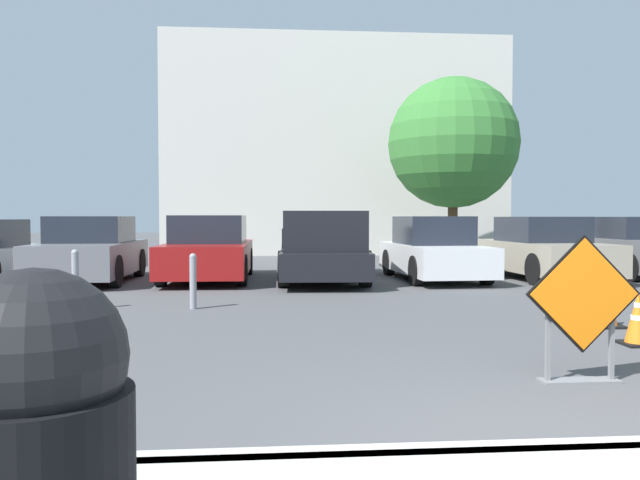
% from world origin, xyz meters
% --- Properties ---
extents(ground_plane, '(96.00, 96.00, 0.00)m').
position_xyz_m(ground_plane, '(0.00, 10.00, 0.00)').
color(ground_plane, '#4C4C4F').
extents(curb_lip, '(24.07, 0.20, 0.14)m').
position_xyz_m(curb_lip, '(0.00, 0.00, 0.07)').
color(curb_lip, '#ADAAA3').
rests_on(curb_lip, ground_plane).
extents(road_closed_sign, '(1.05, 0.20, 1.33)m').
position_xyz_m(road_closed_sign, '(1.06, 1.80, 0.69)').
color(road_closed_sign, black).
rests_on(road_closed_sign, ground_plane).
extents(traffic_cone_second, '(0.38, 0.38, 0.63)m').
position_xyz_m(traffic_cone_second, '(2.54, 3.35, 0.31)').
color(traffic_cone_second, black).
rests_on(traffic_cone_second, ground_plane).
extents(traffic_cone_third, '(0.43, 0.43, 0.65)m').
position_xyz_m(traffic_cone_third, '(2.81, 4.54, 0.31)').
color(traffic_cone_third, black).
rests_on(traffic_cone_third, ground_plane).
extents(traffic_cone_fourth, '(0.54, 0.54, 0.71)m').
position_xyz_m(traffic_cone_fourth, '(3.18, 5.66, 0.34)').
color(traffic_cone_fourth, black).
rests_on(traffic_cone_fourth, ground_plane).
extents(parked_car_second, '(1.92, 4.13, 1.50)m').
position_xyz_m(parked_car_second, '(-5.81, 11.14, 0.70)').
color(parked_car_second, slate).
rests_on(parked_car_second, ground_plane).
extents(parked_car_third, '(1.97, 4.41, 1.53)m').
position_xyz_m(parked_car_third, '(-3.15, 11.35, 0.70)').
color(parked_car_third, maroon).
rests_on(parked_car_third, ground_plane).
extents(pickup_truck, '(2.14, 5.45, 1.61)m').
position_xyz_m(pickup_truck, '(-0.50, 10.83, 0.73)').
color(pickup_truck, black).
rests_on(pickup_truck, ground_plane).
extents(parked_car_fourth, '(1.91, 4.19, 1.50)m').
position_xyz_m(parked_car_fourth, '(2.18, 11.03, 0.68)').
color(parked_car_fourth, white).
rests_on(parked_car_fourth, ground_plane).
extents(parked_car_fifth, '(1.99, 4.34, 1.50)m').
position_xyz_m(parked_car_fifth, '(4.84, 10.97, 0.69)').
color(parked_car_fifth, '#A39984').
rests_on(parked_car_fifth, ground_plane).
extents(parked_car_sixth, '(2.00, 4.11, 1.49)m').
position_xyz_m(parked_car_sixth, '(7.50, 11.35, 0.70)').
color(parked_car_sixth, slate).
rests_on(parked_car_sixth, ground_plane).
extents(trash_bin, '(0.56, 0.56, 1.20)m').
position_xyz_m(trash_bin, '(-2.40, -1.66, 0.75)').
color(trash_bin, black).
rests_on(trash_bin, sidewalk_strip).
extents(bollard_nearest, '(0.12, 0.12, 0.90)m').
position_xyz_m(bollard_nearest, '(-2.95, 6.64, 0.48)').
color(bollard_nearest, gray).
rests_on(bollard_nearest, ground_plane).
extents(bollard_second, '(0.12, 0.12, 0.97)m').
position_xyz_m(bollard_second, '(-4.80, 6.64, 0.51)').
color(bollard_second, gray).
rests_on(bollard_second, ground_plane).
extents(building_facade_backdrop, '(13.67, 5.00, 8.61)m').
position_xyz_m(building_facade_backdrop, '(0.97, 22.91, 4.31)').
color(building_facade_backdrop, beige).
rests_on(building_facade_backdrop, ground_plane).
extents(street_tree_behind_lot, '(4.23, 4.23, 6.02)m').
position_xyz_m(street_tree_behind_lot, '(4.26, 16.43, 3.89)').
color(street_tree_behind_lot, '#513823').
rests_on(street_tree_behind_lot, ground_plane).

